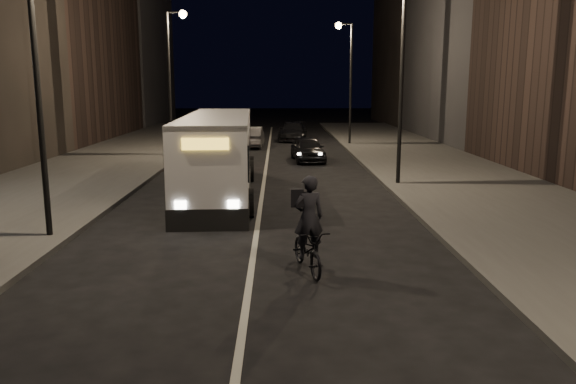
{
  "coord_description": "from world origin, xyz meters",
  "views": [
    {
      "loc": [
        0.63,
        -10.88,
        4.18
      ],
      "look_at": [
        0.87,
        3.06,
        1.5
      ],
      "focal_mm": 35.0,
      "sensor_mm": 36.0,
      "label": 1
    }
  ],
  "objects_px": {
    "streetlight_left_far": "(173,63)",
    "car_mid": "(252,137)",
    "cyclist_on_bicycle": "(308,240)",
    "streetlight_right_mid": "(396,54)",
    "city_bus": "(218,152)",
    "car_far": "(293,131)",
    "car_near": "(308,149)",
    "streetlight_left_near": "(44,37)",
    "streetlight_right_far": "(347,67)"
  },
  "relations": [
    {
      "from": "car_near",
      "to": "streetlight_left_near",
      "type": "bearing_deg",
      "value": -120.96
    },
    {
      "from": "cyclist_on_bicycle",
      "to": "car_far",
      "type": "distance_m",
      "value": 30.35
    },
    {
      "from": "streetlight_right_far",
      "to": "city_bus",
      "type": "relative_size",
      "value": 0.71
    },
    {
      "from": "city_bus",
      "to": "car_near",
      "type": "distance_m",
      "value": 10.27
    },
    {
      "from": "streetlight_left_near",
      "to": "car_near",
      "type": "bearing_deg",
      "value": 64.5
    },
    {
      "from": "car_near",
      "to": "streetlight_right_far",
      "type": "bearing_deg",
      "value": 63.73
    },
    {
      "from": "streetlight_right_far",
      "to": "streetlight_left_far",
      "type": "relative_size",
      "value": 1.0
    },
    {
      "from": "streetlight_right_mid",
      "to": "streetlight_left_far",
      "type": "bearing_deg",
      "value": 136.84
    },
    {
      "from": "cyclist_on_bicycle",
      "to": "car_far",
      "type": "bearing_deg",
      "value": 75.15
    },
    {
      "from": "streetlight_right_far",
      "to": "streetlight_right_mid",
      "type": "bearing_deg",
      "value": -90.0
    },
    {
      "from": "streetlight_right_mid",
      "to": "car_mid",
      "type": "bearing_deg",
      "value": 113.37
    },
    {
      "from": "streetlight_right_mid",
      "to": "car_near",
      "type": "relative_size",
      "value": 2.03
    },
    {
      "from": "city_bus",
      "to": "car_mid",
      "type": "bearing_deg",
      "value": 85.85
    },
    {
      "from": "streetlight_right_far",
      "to": "car_near",
      "type": "relative_size",
      "value": 2.03
    },
    {
      "from": "car_mid",
      "to": "streetlight_left_far",
      "type": "bearing_deg",
      "value": 51.95
    },
    {
      "from": "streetlight_right_mid",
      "to": "car_far",
      "type": "distance_m",
      "value": 20.44
    },
    {
      "from": "streetlight_right_mid",
      "to": "streetlight_left_near",
      "type": "distance_m",
      "value": 13.33
    },
    {
      "from": "car_near",
      "to": "car_mid",
      "type": "bearing_deg",
      "value": 110.24
    },
    {
      "from": "car_far",
      "to": "streetlight_right_far",
      "type": "bearing_deg",
      "value": -38.49
    },
    {
      "from": "streetlight_right_mid",
      "to": "cyclist_on_bicycle",
      "type": "bearing_deg",
      "value": -110.58
    },
    {
      "from": "streetlight_right_mid",
      "to": "city_bus",
      "type": "xyz_separation_m",
      "value": [
        -6.99,
        -1.52,
        -3.71
      ]
    },
    {
      "from": "streetlight_right_far",
      "to": "car_near",
      "type": "xyz_separation_m",
      "value": [
        -3.07,
        -8.08,
        -4.68
      ]
    },
    {
      "from": "streetlight_left_far",
      "to": "car_far",
      "type": "distance_m",
      "value": 12.8
    },
    {
      "from": "car_mid",
      "to": "cyclist_on_bicycle",
      "type": "bearing_deg",
      "value": 97.02
    },
    {
      "from": "car_near",
      "to": "streetlight_left_far",
      "type": "bearing_deg",
      "value": 159.2
    },
    {
      "from": "car_far",
      "to": "streetlight_right_mid",
      "type": "bearing_deg",
      "value": -73.18
    },
    {
      "from": "cyclist_on_bicycle",
      "to": "streetlight_right_mid",
      "type": "bearing_deg",
      "value": 55.45
    },
    {
      "from": "car_mid",
      "to": "car_far",
      "type": "relative_size",
      "value": 0.91
    },
    {
      "from": "streetlight_left_far",
      "to": "cyclist_on_bicycle",
      "type": "distance_m",
      "value": 22.28
    },
    {
      "from": "streetlight_right_far",
      "to": "car_near",
      "type": "distance_m",
      "value": 9.83
    },
    {
      "from": "streetlight_right_mid",
      "to": "cyclist_on_bicycle",
      "type": "relative_size",
      "value": 3.61
    },
    {
      "from": "streetlight_left_far",
      "to": "city_bus",
      "type": "relative_size",
      "value": 0.71
    },
    {
      "from": "streetlight_right_mid",
      "to": "streetlight_right_far",
      "type": "height_order",
      "value": "same"
    },
    {
      "from": "car_near",
      "to": "streetlight_right_mid",
      "type": "bearing_deg",
      "value": -74.25
    },
    {
      "from": "streetlight_left_far",
      "to": "car_near",
      "type": "xyz_separation_m",
      "value": [
        7.59,
        -2.08,
        -4.68
      ]
    },
    {
      "from": "streetlight_right_far",
      "to": "streetlight_left_near",
      "type": "height_order",
      "value": "same"
    },
    {
      "from": "car_mid",
      "to": "city_bus",
      "type": "bearing_deg",
      "value": 89.88
    },
    {
      "from": "streetlight_right_far",
      "to": "streetlight_left_far",
      "type": "distance_m",
      "value": 12.24
    },
    {
      "from": "car_far",
      "to": "car_near",
      "type": "bearing_deg",
      "value": -81.05
    },
    {
      "from": "streetlight_left_far",
      "to": "car_far",
      "type": "xyz_separation_m",
      "value": [
        7.08,
        9.57,
        -4.68
      ]
    },
    {
      "from": "streetlight_left_near",
      "to": "city_bus",
      "type": "distance_m",
      "value": 8.32
    },
    {
      "from": "cyclist_on_bicycle",
      "to": "car_mid",
      "type": "xyz_separation_m",
      "value": [
        -2.45,
        25.8,
        -0.05
      ]
    },
    {
      "from": "streetlight_left_far",
      "to": "car_far",
      "type": "relative_size",
      "value": 1.73
    },
    {
      "from": "streetlight_right_far",
      "to": "car_near",
      "type": "bearing_deg",
      "value": -110.81
    },
    {
      "from": "streetlight_left_far",
      "to": "car_far",
      "type": "bearing_deg",
      "value": 53.5
    },
    {
      "from": "city_bus",
      "to": "streetlight_left_near",
      "type": "bearing_deg",
      "value": -122.01
    },
    {
      "from": "streetlight_right_mid",
      "to": "car_far",
      "type": "xyz_separation_m",
      "value": [
        -3.58,
        19.57,
        -4.68
      ]
    },
    {
      "from": "streetlight_right_far",
      "to": "streetlight_left_near",
      "type": "xyz_separation_m",
      "value": [
        -10.66,
        -24.0,
        0.0
      ]
    },
    {
      "from": "streetlight_left_far",
      "to": "car_mid",
      "type": "height_order",
      "value": "streetlight_left_far"
    },
    {
      "from": "city_bus",
      "to": "car_near",
      "type": "bearing_deg",
      "value": 65.02
    }
  ]
}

